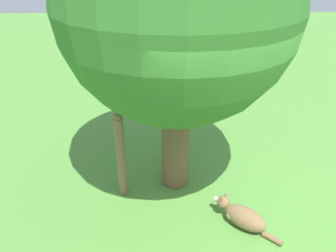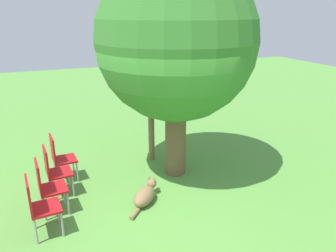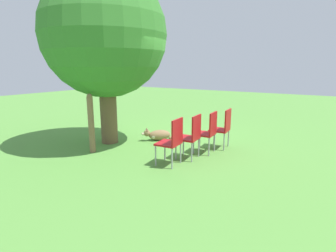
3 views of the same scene
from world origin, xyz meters
name	(u,v)px [view 1 (image 1 of 3)]	position (x,y,z in m)	size (l,w,h in m)	color
ground_plane	(246,217)	(0.00, 0.00, 0.00)	(30.00, 30.00, 0.00)	#56933D
oak_tree	(178,7)	(0.79, 0.94, 2.62)	(2.95, 2.95, 4.11)	brown
dog	(242,216)	(-0.13, 0.10, 0.14)	(0.72, 0.80, 0.35)	olive
fence_post	(121,155)	(0.55, 1.72, 0.67)	(0.13, 0.13, 1.33)	#846647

